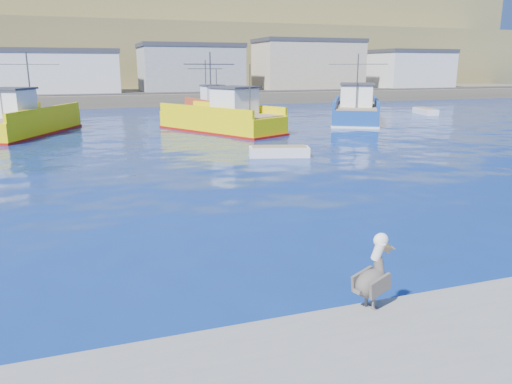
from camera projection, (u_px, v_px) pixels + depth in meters
ground at (345, 265)px, 13.78m from camera, size 260.00×260.00×0.00m
dock_bollards at (449, 291)px, 10.70m from camera, size 36.20×0.20×0.30m
far_shore at (106, 49)px, 111.54m from camera, size 200.00×81.00×24.00m
trawler_yellow_a at (24, 122)px, 39.62m from camera, size 8.47×12.27×6.57m
trawler_yellow_b at (223, 119)px, 41.61m from camera, size 8.99×12.28×6.57m
trawler_blue at (356, 111)px, 48.95m from camera, size 9.70×12.49×6.61m
boat_orange at (210, 105)px, 57.01m from camera, size 4.25×8.42×6.05m
skiff_mid at (279, 152)px, 30.27m from camera, size 3.84×2.23×0.79m
skiff_far at (425, 112)px, 56.97m from camera, size 2.17×4.13×0.86m
pelican at (374, 277)px, 10.17m from camera, size 1.25×0.77×1.57m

